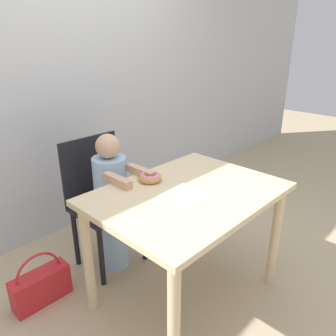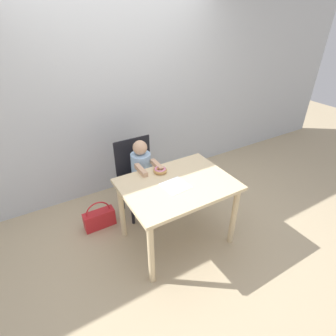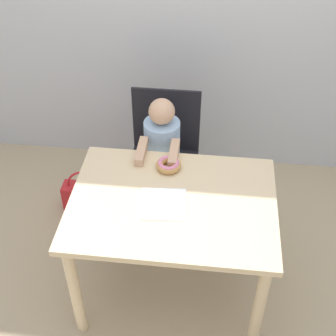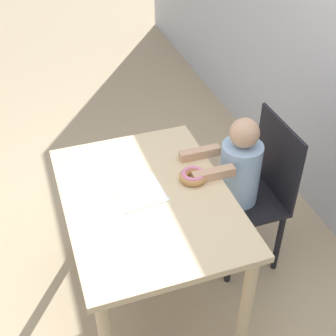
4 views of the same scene
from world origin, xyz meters
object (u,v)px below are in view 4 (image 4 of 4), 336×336
chair (255,191)px  handbag (205,185)px  child_figure (236,193)px  donut (193,176)px

chair → handbag: chair is taller
child_figure → donut: bearing=-76.1°
donut → handbag: (-0.62, 0.35, -0.65)m
child_figure → chair: bearing=90.0°
chair → child_figure: (0.00, -0.12, 0.02)m
child_figure → donut: child_figure is taller
chair → donut: (0.08, -0.42, 0.28)m
donut → handbag: donut is taller
donut → handbag: size_ratio=0.40×
donut → handbag: 0.97m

